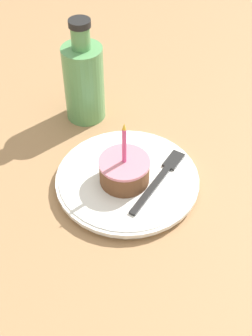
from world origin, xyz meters
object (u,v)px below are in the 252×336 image
plate (126,180)px  fork (161,177)px  cake_slice (124,170)px  bottle (84,80)px

plate → fork: fork is taller
cake_slice → fork: bearing=163.1°
bottle → plate: bearing=91.4°
plate → cake_slice: bearing=45.7°
cake_slice → fork: cake_slice is taller
plate → bottle: bearing=-88.6°
bottle → cake_slice: bearing=90.0°
cake_slice → fork: (-0.06, 0.02, -0.02)m
plate → fork: 0.06m
plate → cake_slice: 0.03m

